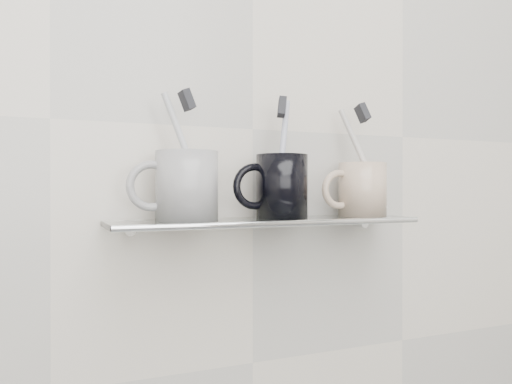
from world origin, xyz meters
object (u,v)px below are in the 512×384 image
mug_left (187,186)px  mug_center (282,187)px  mug_right (362,190)px  shelf_glass (268,221)px

mug_left → mug_center: 0.16m
mug_right → mug_center: bearing=-157.6°
shelf_glass → mug_center: size_ratio=4.83×
mug_left → mug_right: 0.32m
mug_right → mug_left: bearing=-157.6°
mug_left → mug_center: same height
mug_center → mug_right: bearing=-4.5°
mug_left → mug_right: size_ratio=1.11×
shelf_glass → mug_left: mug_left is taller
shelf_glass → mug_right: (0.18, 0.00, 0.05)m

